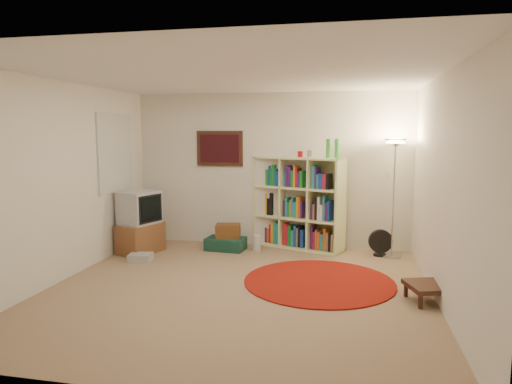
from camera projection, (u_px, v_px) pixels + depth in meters
The scene contains 11 objects.
room at pixel (234, 184), 5.33m from camera, with size 4.54×4.54×2.54m.
bookshelf at pixel (298, 204), 7.37m from camera, with size 1.53×0.92×1.77m.
floor_lamp at pixel (395, 159), 6.68m from camera, with size 0.38×0.38×1.77m.
floor_fan at pixel (380, 243), 6.88m from camera, with size 0.37×0.22×0.41m.
tv_stand at pixel (140, 223), 7.06m from camera, with size 0.65×0.77×0.96m.
dvd_box at pixel (141, 257), 6.64m from camera, with size 0.35×0.30×0.11m.
suitcase at pixel (226, 244), 7.28m from camera, with size 0.64×0.44×0.19m.
wicker_basket at pixel (228, 231), 7.27m from camera, with size 0.42×0.33×0.22m.
paper_towel at pixel (257, 243), 7.22m from camera, with size 0.14×0.14×0.25m.
red_rug at pixel (319, 281), 5.70m from camera, with size 1.88×1.88×0.02m.
side_table at pixel (429, 287), 5.01m from camera, with size 0.56×0.56×0.21m.
Camera 1 is at (1.27, -5.08, 1.84)m, focal length 32.00 mm.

